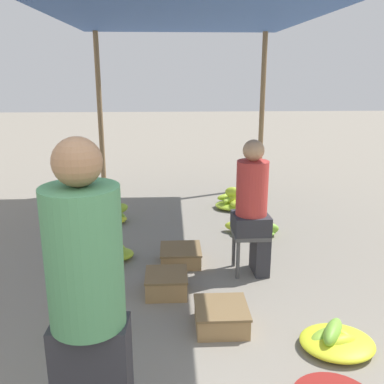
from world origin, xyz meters
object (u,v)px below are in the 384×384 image
at_px(stool, 250,240).
at_px(banana_pile_left_1, 115,252).
at_px(banana_pile_right_2, 336,340).
at_px(banana_pile_right_0, 254,229).
at_px(vendor_foreground, 88,306).
at_px(crate_mid, 221,316).
at_px(banana_pile_left_0, 90,321).
at_px(banana_pile_right_1, 233,202).
at_px(vendor_seated, 253,206).
at_px(banana_pile_left_2, 114,214).
at_px(crate_far, 166,283).
at_px(crate_near, 181,255).

relative_size(stool, banana_pile_left_1, 0.71).
relative_size(stool, banana_pile_right_2, 0.79).
height_order(banana_pile_left_1, banana_pile_right_0, banana_pile_right_0).
xyz_separation_m(vendor_foreground, crate_mid, (0.77, 1.10, -0.77)).
relative_size(banana_pile_left_0, banana_pile_right_0, 0.75).
xyz_separation_m(vendor_foreground, stool, (1.16, 2.04, -0.52)).
relative_size(banana_pile_left_0, banana_pile_left_1, 0.83).
bearing_deg(crate_mid, banana_pile_right_1, 80.09).
xyz_separation_m(banana_pile_left_0, crate_mid, (1.01, 0.01, 0.00)).
bearing_deg(vendor_seated, banana_pile_right_2, -72.57).
distance_m(banana_pile_right_0, crate_mid, 2.03).
distance_m(banana_pile_left_2, crate_far, 2.03).
bearing_deg(crate_far, vendor_seated, 24.61).
bearing_deg(banana_pile_left_0, banana_pile_right_1, 62.74).
distance_m(banana_pile_left_2, banana_pile_right_2, 3.37).
distance_m(vendor_foreground, crate_near, 2.45).
height_order(vendor_foreground, crate_far, vendor_foreground).
relative_size(banana_pile_left_1, banana_pile_right_0, 0.90).
bearing_deg(vendor_foreground, stool, 60.32).
bearing_deg(banana_pile_right_2, banana_pile_right_1, 94.92).
bearing_deg(vendor_foreground, crate_mid, 54.90).
bearing_deg(stool, vendor_foreground, -119.68).
distance_m(stool, crate_far, 0.93).
bearing_deg(banana_pile_right_0, vendor_foreground, -114.79).
bearing_deg(crate_near, banana_pile_right_1, 65.77).
xyz_separation_m(banana_pile_left_1, banana_pile_right_0, (1.61, 0.63, -0.01)).
distance_m(banana_pile_left_2, banana_pile_right_0, 1.84).
relative_size(banana_pile_left_2, crate_mid, 1.12).
xyz_separation_m(stool, crate_mid, (-0.39, -0.94, -0.25)).
relative_size(banana_pile_left_1, banana_pile_right_1, 1.06).
xyz_separation_m(crate_near, crate_far, (-0.14, -0.62, 0.01)).
xyz_separation_m(vendor_seated, crate_near, (-0.69, 0.23, -0.61)).
bearing_deg(banana_pile_right_1, crate_far, -111.50).
bearing_deg(banana_pile_right_0, crate_far, -127.41).
relative_size(stool, crate_near, 1.01).
xyz_separation_m(banana_pile_left_0, banana_pile_right_2, (1.80, -0.30, -0.03)).
xyz_separation_m(banana_pile_left_0, crate_near, (0.72, 1.18, -0.01)).
bearing_deg(crate_far, banana_pile_left_1, 126.35).
bearing_deg(crate_near, banana_pile_left_1, 169.20).
distance_m(stool, banana_pile_left_2, 2.16).
xyz_separation_m(banana_pile_left_2, crate_near, (0.85, -1.29, -0.03)).
height_order(banana_pile_left_2, crate_far, banana_pile_left_2).
height_order(stool, crate_mid, stool).
relative_size(stool, crate_mid, 1.03).
bearing_deg(banana_pile_left_1, crate_far, -53.65).
relative_size(banana_pile_left_1, banana_pile_right_2, 1.12).
height_order(stool, banana_pile_right_0, stool).
relative_size(vendor_seated, banana_pile_left_1, 2.21).
xyz_separation_m(banana_pile_left_1, banana_pile_right_2, (1.78, -1.61, -0.02)).
bearing_deg(banana_pile_right_1, banana_pile_right_0, -83.73).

